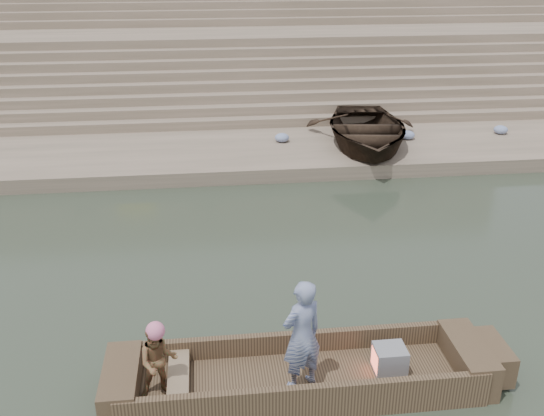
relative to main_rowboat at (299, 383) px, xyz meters
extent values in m
plane|color=#273125|center=(0.68, 2.30, -0.11)|extent=(120.00, 120.00, 0.00)
cube|color=gray|center=(0.68, 10.30, 0.09)|extent=(32.00, 4.00, 0.40)
cube|color=gray|center=(0.68, 17.80, 1.29)|extent=(32.00, 3.00, 2.80)
cube|color=gray|center=(0.68, 24.80, 2.49)|extent=(32.00, 3.00, 5.20)
cube|color=gray|center=(0.68, 12.55, 0.24)|extent=(32.00, 0.50, 0.70)
cube|color=gray|center=(0.68, 13.05, 0.39)|extent=(32.00, 0.50, 1.00)
cube|color=gray|center=(0.68, 13.55, 0.54)|extent=(32.00, 0.50, 1.30)
cube|color=gray|center=(0.68, 14.05, 0.69)|extent=(32.00, 0.50, 1.60)
cube|color=gray|center=(0.68, 14.55, 0.84)|extent=(32.00, 0.50, 1.90)
cube|color=gray|center=(0.68, 15.05, 0.99)|extent=(32.00, 0.50, 2.20)
cube|color=gray|center=(0.68, 15.55, 1.14)|extent=(32.00, 0.50, 2.50)
cube|color=gray|center=(0.68, 16.05, 1.29)|extent=(32.00, 0.50, 2.80)
cube|color=gray|center=(0.68, 19.55, 1.44)|extent=(32.00, 0.50, 3.10)
cube|color=gray|center=(0.68, 20.05, 1.59)|extent=(32.00, 0.50, 3.40)
cube|color=gray|center=(0.68, 20.55, 1.74)|extent=(32.00, 0.50, 3.70)
cube|color=gray|center=(0.68, 21.05, 1.89)|extent=(32.00, 0.50, 4.00)
cube|color=gray|center=(0.68, 21.55, 2.04)|extent=(32.00, 0.50, 4.30)
cube|color=gray|center=(0.68, 22.05, 2.19)|extent=(32.00, 0.50, 4.60)
cube|color=gray|center=(0.68, 22.55, 2.34)|extent=(32.00, 0.50, 4.90)
cube|color=gray|center=(0.68, 23.05, 2.49)|extent=(32.00, 0.50, 5.20)
cube|color=brown|center=(0.00, 0.00, 0.00)|extent=(5.00, 1.30, 0.22)
cube|color=brown|center=(0.00, -0.62, 0.17)|extent=(5.20, 0.12, 0.56)
cube|color=brown|center=(0.00, 0.62, 0.17)|extent=(5.20, 0.12, 0.56)
cube|color=brown|center=(-2.55, 0.00, 0.19)|extent=(0.50, 1.30, 0.60)
cube|color=brown|center=(2.55, 0.00, 0.19)|extent=(0.50, 1.30, 0.60)
cube|color=brown|center=(2.95, 0.00, 0.21)|extent=(0.35, 0.90, 0.50)
cube|color=#937A5B|center=(-1.75, 0.00, 0.29)|extent=(0.30, 1.20, 0.08)
sphere|color=pink|center=(-2.00, -0.14, 1.18)|extent=(0.26, 0.26, 0.26)
imported|color=navy|center=(-0.01, -0.17, 0.97)|extent=(0.74, 0.64, 1.71)
imported|color=#246C33|center=(-2.00, -0.14, 0.67)|extent=(0.60, 0.50, 1.13)
cube|color=gray|center=(1.34, 0.00, 0.31)|extent=(0.46, 0.42, 0.40)
cube|color=#E5593F|center=(1.13, 0.00, 0.31)|extent=(0.04, 0.34, 0.32)
imported|color=#2D2116|center=(3.61, 10.10, 0.79)|extent=(4.12, 5.31, 1.01)
ellipsoid|color=#3F5999|center=(1.16, 10.79, 0.42)|extent=(0.44, 0.44, 0.26)
ellipsoid|color=#3F5999|center=(5.10, 10.61, 0.42)|extent=(0.44, 0.44, 0.26)
ellipsoid|color=#3F5999|center=(8.25, 10.83, 0.42)|extent=(0.44, 0.44, 0.26)
camera|label=1|loc=(-1.23, -7.07, 5.96)|focal=40.17mm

